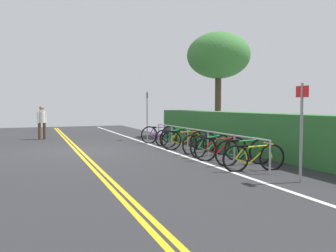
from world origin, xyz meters
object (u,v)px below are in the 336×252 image
object	(u,v)px
bike_rack	(197,135)
bicycle_0	(159,134)
tree_near_left	(218,56)
bicycle_1	(172,137)
sign_post_far	(301,123)
bicycle_3	(186,140)
bicycle_5	(211,145)
bicycle_6	(221,149)
pedestrian	(42,120)
sign_post_near	(147,111)
bicycle_2	(181,139)
bicycle_7	(244,152)
bicycle_4	(200,143)
bicycle_8	(254,158)

from	to	relation	value
bike_rack	bicycle_0	bearing A→B (deg)	-178.06
bicycle_0	tree_near_left	size ratio (longest dim) A/B	0.32
bicycle_1	sign_post_far	size ratio (longest dim) A/B	0.78
bike_rack	bicycle_3	distance (m)	0.97
bicycle_5	tree_near_left	size ratio (longest dim) A/B	0.32
bicycle_0	bicycle_6	xyz separation A→B (m)	(5.19, 0.06, -0.02)
pedestrian	sign_post_near	distance (m)	5.12
sign_post_near	bicycle_6	bearing A→B (deg)	1.54
bike_rack	bicycle_2	distance (m)	1.72
bike_rack	pedestrian	bearing A→B (deg)	-144.91
tree_near_left	bicycle_1	bearing A→B (deg)	-53.26
bike_rack	bicycle_7	world-z (taller)	bike_rack
bicycle_5	bicycle_4	bearing A→B (deg)	-178.41
bicycle_1	tree_near_left	size ratio (longest dim) A/B	0.30
bicycle_8	pedestrian	size ratio (longest dim) A/B	1.03
bicycle_1	sign_post_far	xyz separation A→B (m)	(7.48, -0.06, 0.96)
bicycle_6	sign_post_near	size ratio (longest dim) A/B	0.74
bicycle_8	bike_rack	bearing A→B (deg)	177.80
sign_post_far	tree_near_left	xyz separation A→B (m)	(-10.33, 3.88, 2.96)
bicycle_1	sign_post_near	size ratio (longest dim) A/B	0.72
bike_rack	bicycle_3	xyz separation A→B (m)	(-0.93, -0.02, -0.26)
pedestrian	sign_post_far	bearing A→B (deg)	22.53
bicycle_4	bicycle_0	bearing A→B (deg)	-177.04
bicycle_8	pedestrian	bearing A→B (deg)	-155.49
bicycle_2	pedestrian	size ratio (longest dim) A/B	1.07
bicycle_0	sign_post_near	bearing A→B (deg)	-175.39
bicycle_3	bicycle_8	bearing A→B (deg)	-1.51
bicycle_6	tree_near_left	xyz separation A→B (m)	(-7.12, 3.96, 3.89)
bicycle_3	bicycle_8	world-z (taller)	bicycle_3
bicycle_7	sign_post_far	distance (m)	2.45
pedestrian	tree_near_left	size ratio (longest dim) A/B	0.30
bicycle_3	bicycle_6	world-z (taller)	bicycle_3
bicycle_0	pedestrian	size ratio (longest dim) A/B	1.07
bicycle_4	bicycle_5	bearing A→B (deg)	1.59
bicycle_0	bicycle_4	world-z (taller)	bicycle_0
bicycle_1	bicycle_7	distance (m)	5.22
bicycle_5	sign_post_far	size ratio (longest dim) A/B	0.82
bike_rack	bicycle_2	bearing A→B (deg)	175.65
bicycle_8	tree_near_left	xyz separation A→B (m)	(-8.90, 4.04, 3.90)
bicycle_5	tree_near_left	world-z (taller)	tree_near_left
bicycle_1	bicycle_7	xyz separation A→B (m)	(5.22, 0.05, 0.04)
bicycle_3	pedestrian	world-z (taller)	pedestrian
sign_post_near	tree_near_left	world-z (taller)	tree_near_left
pedestrian	bicycle_4	bearing A→B (deg)	35.18
bicycle_5	pedestrian	xyz separation A→B (m)	(-7.79, -4.98, 0.59)
bicycle_5	tree_near_left	distance (m)	8.29
bicycle_1	tree_near_left	distance (m)	6.16
bicycle_5	bicycle_1	bearing A→B (deg)	179.89
bicycle_4	bicycle_5	xyz separation A→B (m)	(0.75, 0.02, 0.00)
bike_rack	bicycle_0	xyz separation A→B (m)	(-3.49, -0.12, -0.25)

